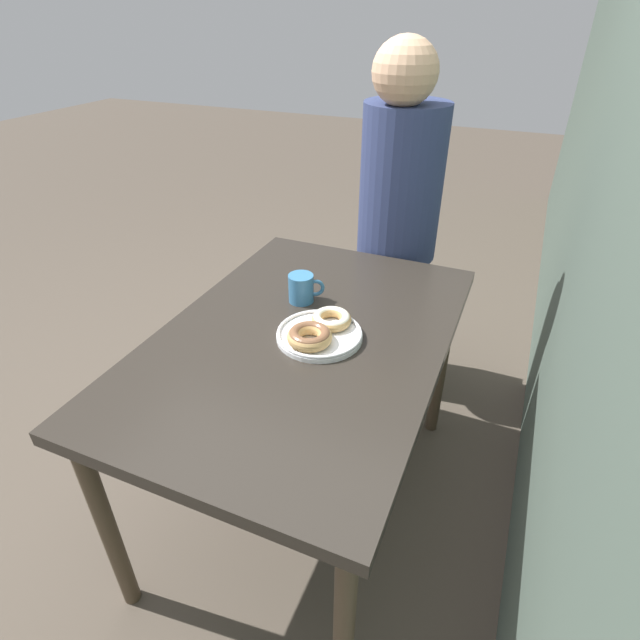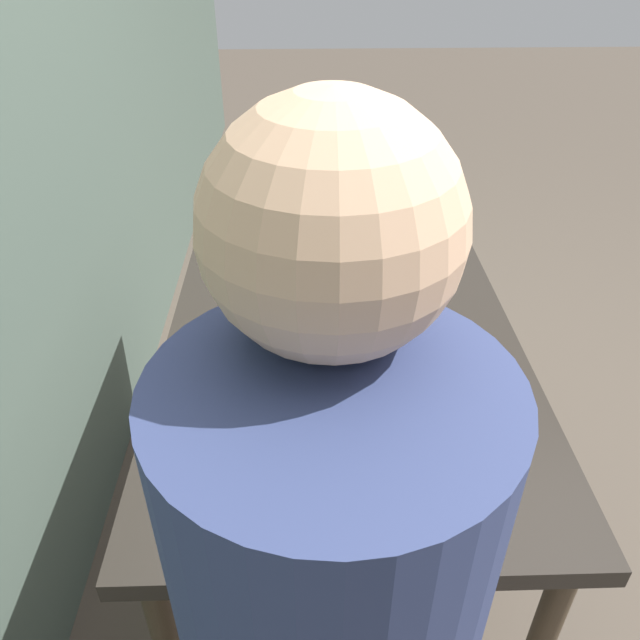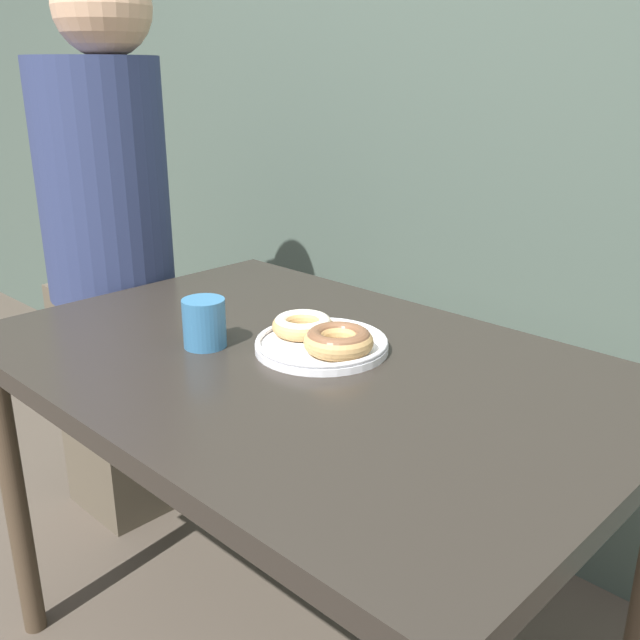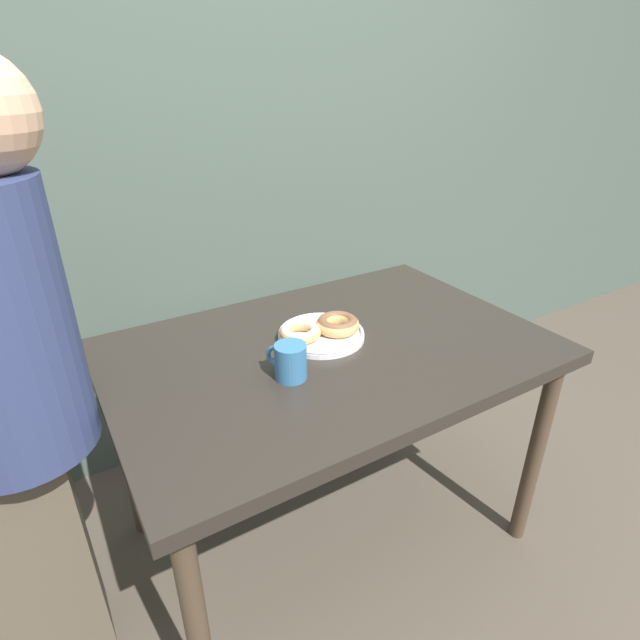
# 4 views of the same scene
# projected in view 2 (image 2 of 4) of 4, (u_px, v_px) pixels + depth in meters

# --- Properties ---
(ground_plane) EXTENTS (14.00, 14.00, 0.00)m
(ground_plane) POSITION_uv_depth(u_px,v_px,m) (463.00, 535.00, 1.89)
(ground_plane) COLOR #4C4238
(dining_table) EXTENTS (1.23, 0.82, 0.75)m
(dining_table) POSITION_uv_depth(u_px,v_px,m) (342.00, 365.00, 1.50)
(dining_table) COLOR #28231E
(dining_table) RESTS_ON ground_plane
(donut_plate) EXTENTS (0.28, 0.25, 0.06)m
(donut_plate) POSITION_uv_depth(u_px,v_px,m) (320.00, 331.00, 1.44)
(donut_plate) COLOR white
(donut_plate) RESTS_ON dining_table
(coffee_mug) EXTENTS (0.08, 0.11, 0.09)m
(coffee_mug) POSITION_uv_depth(u_px,v_px,m) (389.00, 371.00, 1.28)
(coffee_mug) COLOR teal
(coffee_mug) RESTS_ON dining_table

